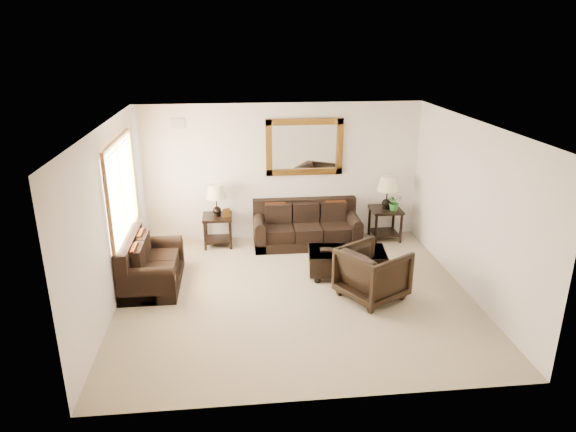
{
  "coord_description": "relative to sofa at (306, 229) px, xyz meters",
  "views": [
    {
      "loc": [
        -0.89,
        -7.22,
        3.92
      ],
      "look_at": [
        -0.05,
        0.6,
        1.12
      ],
      "focal_mm": 32.0,
      "sensor_mm": 36.0,
      "label": 1
    }
  ],
  "objects": [
    {
      "name": "loveseat",
      "position": [
        -2.81,
        -1.49,
        0.0
      ],
      "size": [
        0.88,
        1.49,
        0.84
      ],
      "rotation": [
        0.0,
        0.0,
        1.57
      ],
      "color": "black",
      "rests_on": "room"
    },
    {
      "name": "room",
      "position": [
        -0.47,
        -2.09,
        1.05
      ],
      "size": [
        5.51,
        5.01,
        2.71
      ],
      "color": "tan",
      "rests_on": "ground"
    },
    {
      "name": "coffee_table",
      "position": [
        0.49,
        -1.47,
        -0.03
      ],
      "size": [
        1.38,
        0.85,
        0.55
      ],
      "rotation": [
        0.0,
        0.0,
        -0.11
      ],
      "color": "black",
      "rests_on": "room"
    },
    {
      "name": "mirror",
      "position": [
        -0.0,
        0.37,
        1.55
      ],
      "size": [
        1.5,
        0.06,
        1.1
      ],
      "color": "#542B10",
      "rests_on": "room"
    },
    {
      "name": "window",
      "position": [
        -3.17,
        -1.19,
        1.25
      ],
      "size": [
        0.07,
        1.96,
        1.66
      ],
      "color": "white",
      "rests_on": "room"
    },
    {
      "name": "end_table_left",
      "position": [
        -1.72,
        0.09,
        0.5
      ],
      "size": [
        0.56,
        0.56,
        1.23
      ],
      "color": "black",
      "rests_on": "room"
    },
    {
      "name": "air_vent",
      "position": [
        -2.37,
        0.39,
        2.05
      ],
      "size": [
        0.25,
        0.02,
        0.18
      ],
      "primitive_type": "cube",
      "color": "#999999",
      "rests_on": "room"
    },
    {
      "name": "end_table_right",
      "position": [
        1.61,
        0.07,
        0.54
      ],
      "size": [
        0.59,
        0.59,
        1.3
      ],
      "color": "black",
      "rests_on": "room"
    },
    {
      "name": "potted_plant",
      "position": [
        1.74,
        -0.04,
        0.47
      ],
      "size": [
        0.36,
        0.38,
        0.25
      ],
      "primitive_type": "imported",
      "rotation": [
        0.0,
        0.0,
        0.22
      ],
      "color": "#22591E",
      "rests_on": "end_table_right"
    },
    {
      "name": "sofa",
      "position": [
        0.0,
        0.0,
        0.0
      ],
      "size": [
        2.05,
        0.89,
        0.84
      ],
      "color": "black",
      "rests_on": "room"
    },
    {
      "name": "armchair",
      "position": [
        0.71,
        -2.3,
        0.15
      ],
      "size": [
        1.17,
        1.19,
        0.91
      ],
      "primitive_type": "imported",
      "rotation": [
        0.0,
        0.0,
        2.11
      ],
      "color": "black",
      "rests_on": "floor"
    }
  ]
}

